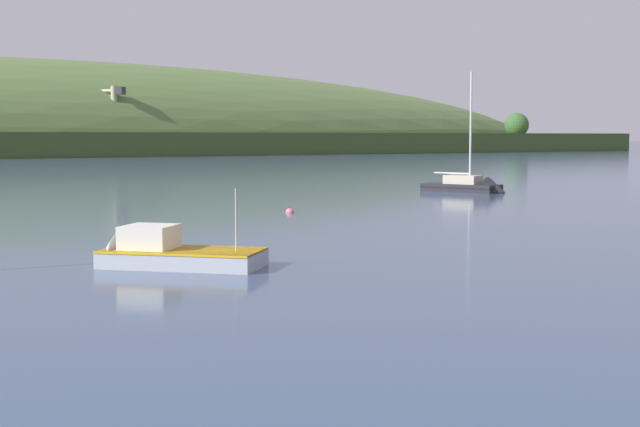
{
  "coord_description": "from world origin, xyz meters",
  "views": [
    {
      "loc": [
        -25.32,
        -6.41,
        4.86
      ],
      "look_at": [
        -2.05,
        33.27,
        0.88
      ],
      "focal_mm": 50.12,
      "sensor_mm": 36.0,
      "label": 1
    }
  ],
  "objects_px": {
    "sailboat_near_mooring": "(471,189)",
    "fishing_boat_moored": "(164,258)",
    "dockside_crane": "(114,123)",
    "mooring_buoy_midchannel": "(290,212)"
  },
  "relations": [
    {
      "from": "dockside_crane",
      "to": "mooring_buoy_midchannel",
      "type": "distance_m",
      "value": 176.65
    },
    {
      "from": "sailboat_near_mooring",
      "to": "mooring_buoy_midchannel",
      "type": "relative_size",
      "value": 18.23
    },
    {
      "from": "dockside_crane",
      "to": "sailboat_near_mooring",
      "type": "height_order",
      "value": "dockside_crane"
    },
    {
      "from": "dockside_crane",
      "to": "sailboat_near_mooring",
      "type": "distance_m",
      "value": 162.04
    },
    {
      "from": "sailboat_near_mooring",
      "to": "fishing_boat_moored",
      "type": "distance_m",
      "value": 48.79
    },
    {
      "from": "dockside_crane",
      "to": "sailboat_near_mooring",
      "type": "relative_size",
      "value": 1.51
    },
    {
      "from": "mooring_buoy_midchannel",
      "to": "fishing_boat_moored",
      "type": "bearing_deg",
      "value": -129.83
    },
    {
      "from": "sailboat_near_mooring",
      "to": "mooring_buoy_midchannel",
      "type": "height_order",
      "value": "sailboat_near_mooring"
    },
    {
      "from": "sailboat_near_mooring",
      "to": "dockside_crane",
      "type": "bearing_deg",
      "value": 151.84
    },
    {
      "from": "sailboat_near_mooring",
      "to": "mooring_buoy_midchannel",
      "type": "distance_m",
      "value": 26.02
    }
  ]
}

